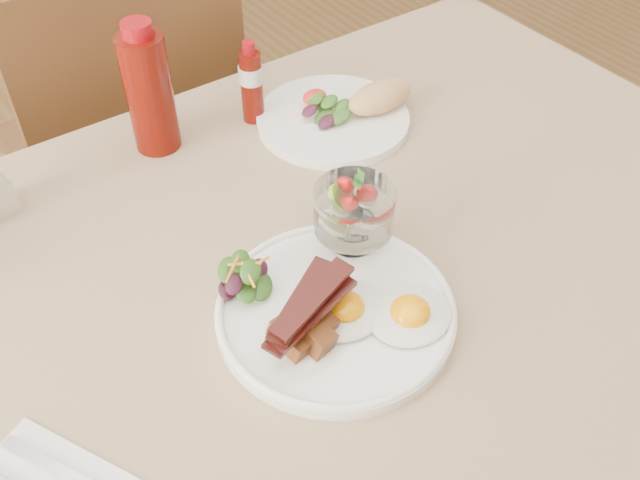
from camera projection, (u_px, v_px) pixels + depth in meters
table at (318, 304)px, 0.96m from camera, size 1.33×0.88×0.75m
chair_far at (132, 144)px, 1.45m from camera, size 0.42×0.42×0.93m
main_plate at (336, 312)px, 0.83m from camera, size 0.28×0.28×0.02m
fried_eggs at (377, 311)px, 0.81m from camera, size 0.17×0.15×0.03m
bacon_potato_pile at (308, 317)px, 0.78m from camera, size 0.13×0.09×0.06m
side_salad at (245, 279)px, 0.83m from camera, size 0.08×0.07×0.04m
fruit_cup at (354, 210)px, 0.86m from camera, size 0.10×0.10×0.10m
second_plate at (344, 113)px, 1.10m from camera, size 0.25×0.24×0.06m
ketchup_bottle at (149, 91)px, 1.01m from camera, size 0.08×0.08×0.20m
hot_sauce_bottle at (251, 83)px, 1.08m from camera, size 0.05×0.05×0.13m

